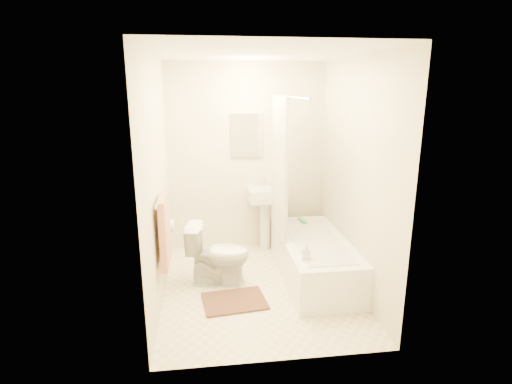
{
  "coord_description": "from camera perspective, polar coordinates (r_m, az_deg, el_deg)",
  "views": [
    {
      "loc": [
        -0.53,
        -3.86,
        2.09
      ],
      "look_at": [
        0.0,
        0.25,
        1.0
      ],
      "focal_mm": 28.0,
      "sensor_mm": 36.0,
      "label": 1
    }
  ],
  "objects": [
    {
      "name": "wall_left",
      "position": [
        3.99,
        -13.92,
        1.41
      ],
      "size": [
        0.02,
        2.4,
        2.4
      ],
      "primitive_type": "cube",
      "color": "beige",
      "rests_on": "ground"
    },
    {
      "name": "towel_bar",
      "position": [
        3.77,
        -13.64,
        -0.92
      ],
      "size": [
        0.02,
        0.6,
        0.02
      ],
      "primitive_type": "cylinder",
      "rotation": [
        1.57,
        0.0,
        0.0
      ],
      "color": "silver",
      "rests_on": "wall_left"
    },
    {
      "name": "towel",
      "position": [
        3.86,
        -12.91,
        -5.48
      ],
      "size": [
        0.06,
        0.45,
        0.66
      ],
      "primitive_type": "cube",
      "color": "#CC7266",
      "rests_on": "towel_bar"
    },
    {
      "name": "bathtub",
      "position": [
        4.6,
        8.26,
        -9.33
      ],
      "size": [
        0.7,
        1.61,
        0.45
      ],
      "primitive_type": null,
      "color": "white",
      "rests_on": "floor"
    },
    {
      "name": "floor",
      "position": [
        4.42,
        0.42,
        -13.47
      ],
      "size": [
        2.4,
        2.4,
        0.0
      ],
      "primitive_type": "plane",
      "color": "beige",
      "rests_on": "ground"
    },
    {
      "name": "toilet",
      "position": [
        4.4,
        -5.43,
        -8.87
      ],
      "size": [
        0.73,
        0.48,
        0.66
      ],
      "primitive_type": "imported",
      "rotation": [
        0.0,
        0.0,
        1.42
      ],
      "color": "white",
      "rests_on": "floor"
    },
    {
      "name": "wall_back",
      "position": [
        5.17,
        -1.35,
        4.81
      ],
      "size": [
        2.0,
        0.02,
        2.4
      ],
      "primitive_type": "cube",
      "color": "beige",
      "rests_on": "ground"
    },
    {
      "name": "sink",
      "position": [
        5.24,
        1.41,
        -3.45
      ],
      "size": [
        0.48,
        0.39,
        0.91
      ],
      "primitive_type": null,
      "rotation": [
        0.0,
        0.0,
        0.04
      ],
      "color": "silver",
      "rests_on": "floor"
    },
    {
      "name": "wall_right",
      "position": [
        4.25,
        13.96,
        2.2
      ],
      "size": [
        0.02,
        2.4,
        2.4
      ],
      "primitive_type": "cube",
      "color": "beige",
      "rests_on": "ground"
    },
    {
      "name": "bath_mat",
      "position": [
        4.16,
        -3.1,
        -15.28
      ],
      "size": [
        0.67,
        0.53,
        0.02
      ],
      "primitive_type": "cube",
      "rotation": [
        0.0,
        0.0,
        0.12
      ],
      "color": "#4E2922",
      "rests_on": "floor"
    },
    {
      "name": "shower_curtain",
      "position": [
        4.52,
        3.37,
        3.62
      ],
      "size": [
        0.04,
        0.8,
        1.55
      ],
      "primitive_type": "cube",
      "color": "silver",
      "rests_on": "curtain_rod"
    },
    {
      "name": "soap_bottle",
      "position": [
        3.97,
        7.18,
        -8.39
      ],
      "size": [
        0.09,
        0.1,
        0.17
      ],
      "primitive_type": "imported",
      "rotation": [
        0.0,
        0.0,
        -0.21
      ],
      "color": "silver",
      "rests_on": "bathtub"
    },
    {
      "name": "toilet_paper",
      "position": [
        4.24,
        -12.39,
        -4.78
      ],
      "size": [
        0.11,
        0.12,
        0.12
      ],
      "primitive_type": "cylinder",
      "rotation": [
        0.0,
        1.57,
        0.0
      ],
      "color": "white",
      "rests_on": "wall_left"
    },
    {
      "name": "ceiling",
      "position": [
        3.91,
        0.49,
        19.28
      ],
      "size": [
        2.4,
        2.4,
        0.0
      ],
      "primitive_type": "plane",
      "color": "white",
      "rests_on": "ground"
    },
    {
      "name": "scrub_brush",
      "position": [
        5.04,
        6.61,
        -4.1
      ],
      "size": [
        0.08,
        0.19,
        0.04
      ],
      "primitive_type": "cube",
      "rotation": [
        0.0,
        0.0,
        0.12
      ],
      "color": "green",
      "rests_on": "bathtub"
    },
    {
      "name": "mirror",
      "position": [
        5.1,
        -1.34,
        8.09
      ],
      "size": [
        0.4,
        0.03,
        0.55
      ],
      "primitive_type": "cube",
      "color": "white",
      "rests_on": "wall_back"
    },
    {
      "name": "curtain_rod",
      "position": [
        4.05,
        4.61,
        13.41
      ],
      "size": [
        0.03,
        1.7,
        0.03
      ],
      "primitive_type": "cylinder",
      "rotation": [
        1.57,
        0.0,
        0.0
      ],
      "color": "silver",
      "rests_on": "wall_back"
    }
  ]
}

